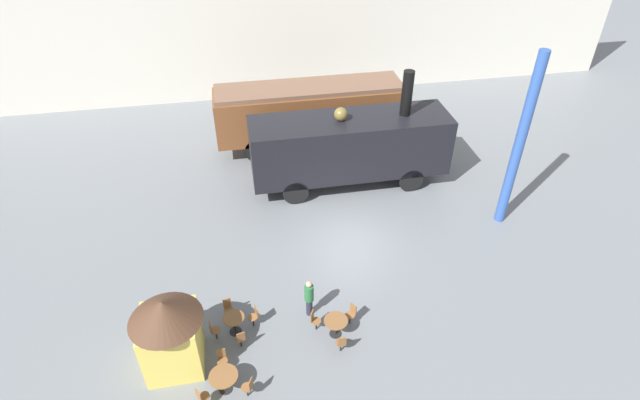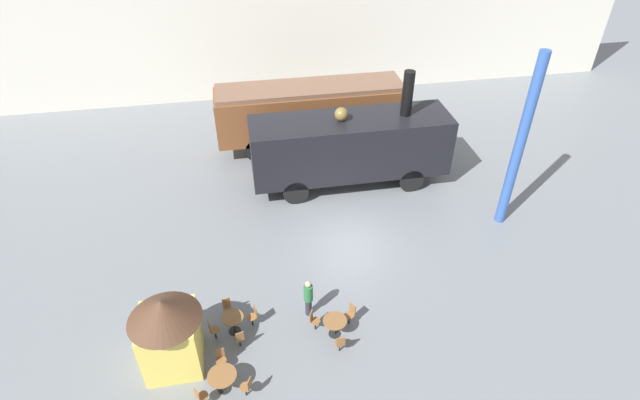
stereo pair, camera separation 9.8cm
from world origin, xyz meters
TOP-DOWN VIEW (x-y plane):
  - ground_plane at (0.00, 0.00)m, footprint 80.00×80.00m
  - backdrop_wall at (0.00, 15.46)m, footprint 44.00×0.15m
  - passenger_coach_wooden at (-0.34, 8.38)m, footprint 10.17×2.55m
  - steam_locomotive at (0.98, 4.32)m, footprint 9.58×2.66m
  - cafe_table_near at (-1.65, -4.88)m, footprint 0.85×0.85m
  - cafe_table_mid at (-5.16, -4.13)m, footprint 0.77×0.77m
  - cafe_table_far at (-5.58, -6.39)m, footprint 0.93×0.93m
  - cafe_chair_0 at (-1.62, -5.68)m, footprint 0.36×0.36m
  - cafe_chair_1 at (-0.97, -4.46)m, footprint 0.40×0.39m
  - cafe_chair_2 at (-2.35, -4.51)m, footprint 0.40×0.39m
  - cafe_chair_3 at (-5.35, -3.39)m, footprint 0.36×0.38m
  - cafe_chair_4 at (-5.90, -4.32)m, footprint 0.38×0.36m
  - cafe_chair_5 at (-4.97, -4.86)m, footprint 0.36×0.38m
  - cafe_chair_6 at (-4.43, -3.94)m, footprint 0.38×0.36m
  - cafe_chair_7 at (-4.83, -6.77)m, footprint 0.40×0.39m
  - cafe_chair_8 at (-5.63, -5.55)m, footprint 0.36×0.36m
  - cafe_chair_9 at (-6.28, -6.85)m, footprint 0.40×0.40m
  - visitor_person at (-2.41, -3.79)m, footprint 0.34×0.34m
  - ticket_kiosk at (-7.15, -5.07)m, footprint 2.34×2.34m
  - support_pillar at (7.15, 0.15)m, footprint 0.44×0.44m

SIDE VIEW (x-z plane):
  - ground_plane at x=0.00m, z-range 0.00..0.00m
  - cafe_chair_0 at x=-1.62m, z-range 0.07..0.94m
  - cafe_chair_1 at x=-0.97m, z-range 0.07..0.94m
  - cafe_chair_2 at x=-2.35m, z-range 0.07..0.94m
  - cafe_chair_3 at x=-5.35m, z-range 0.07..0.94m
  - cafe_chair_4 at x=-5.90m, z-range 0.07..0.94m
  - cafe_chair_5 at x=-4.97m, z-range 0.07..0.94m
  - cafe_chair_6 at x=-4.43m, z-range 0.07..0.94m
  - cafe_chair_7 at x=-4.83m, z-range 0.07..0.94m
  - cafe_chair_8 at x=-5.63m, z-range 0.07..0.94m
  - cafe_chair_9 at x=-6.28m, z-range 0.07..0.94m
  - cafe_table_near at x=-1.65m, z-range 0.21..0.94m
  - cafe_table_mid at x=-5.16m, z-range 0.19..0.96m
  - cafe_table_far at x=-5.58m, z-range 0.23..0.96m
  - visitor_person at x=-2.41m, z-range 0.07..1.74m
  - ticket_kiosk at x=-7.15m, z-range 0.17..3.17m
  - steam_locomotive at x=0.98m, z-range -0.67..5.10m
  - passenger_coach_wooden at x=-0.34m, z-range 0.41..4.03m
  - support_pillar at x=7.15m, z-range 0.00..8.00m
  - backdrop_wall at x=0.00m, z-range 0.00..9.00m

